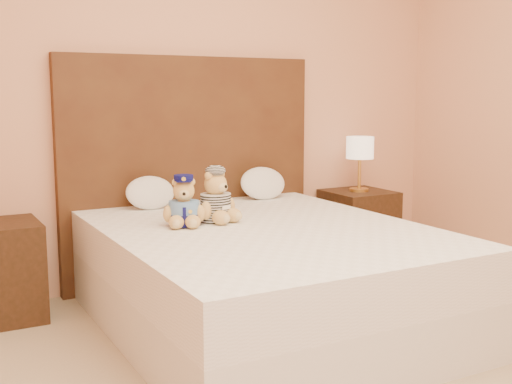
# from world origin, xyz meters

# --- Properties ---
(bed) EXTENTS (1.60, 2.00, 0.55)m
(bed) POSITION_xyz_m (0.00, 1.20, 0.28)
(bed) COLOR white
(bed) RESTS_ON ground
(headboard) EXTENTS (1.75, 0.08, 1.50)m
(headboard) POSITION_xyz_m (0.00, 2.21, 0.75)
(headboard) COLOR #4C2E16
(headboard) RESTS_ON ground
(nightstand_right) EXTENTS (0.45, 0.45, 0.55)m
(nightstand_right) POSITION_xyz_m (1.25, 2.00, 0.28)
(nightstand_right) COLOR #3B2013
(nightstand_right) RESTS_ON ground
(lamp) EXTENTS (0.20, 0.20, 0.40)m
(lamp) POSITION_xyz_m (1.25, 2.00, 0.85)
(lamp) COLOR gold
(lamp) RESTS_ON nightstand_right
(teddy_police) EXTENTS (0.30, 0.30, 0.27)m
(teddy_police) POSITION_xyz_m (-0.36, 1.43, 0.69)
(teddy_police) COLOR #BF864A
(teddy_police) RESTS_ON bed
(teddy_prisoner) EXTENTS (0.33, 0.33, 0.29)m
(teddy_prisoner) POSITION_xyz_m (-0.16, 1.46, 0.70)
(teddy_prisoner) COLOR #BF864A
(teddy_prisoner) RESTS_ON bed
(pillow_left) EXTENTS (0.31, 0.20, 0.22)m
(pillow_left) POSITION_xyz_m (-0.35, 2.03, 0.66)
(pillow_left) COLOR white
(pillow_left) RESTS_ON bed
(pillow_right) EXTENTS (0.33, 0.22, 0.24)m
(pillow_right) POSITION_xyz_m (0.46, 2.03, 0.67)
(pillow_right) COLOR white
(pillow_right) RESTS_ON bed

